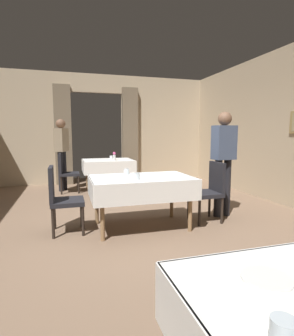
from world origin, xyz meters
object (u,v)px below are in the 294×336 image
at_px(dining_table_mid, 141,183).
at_px(flower_vase_far, 114,156).
at_px(glass_near_a, 283,334).
at_px(dining_table_far, 108,164).
at_px(glass_mid_a, 127,172).
at_px(person_diner_standing_aside, 62,148).
at_px(chair_far_left, 66,171).
at_px(person_waiter_by_doorway, 224,155).
at_px(glass_far_b, 111,157).
at_px(plate_near_b, 266,278).
at_px(chair_mid_left, 61,196).
at_px(glass_mid_b, 137,176).
at_px(chair_mid_right, 210,189).

bearing_deg(dining_table_mid, flower_vase_far, 89.01).
bearing_deg(glass_near_a, dining_table_far, 86.57).
bearing_deg(glass_mid_a, person_diner_standing_aside, 109.29).
height_order(glass_mid_a, flower_vase_far, flower_vase_far).
distance_m(chair_far_left, person_waiter_by_doorway, 3.68).
height_order(chair_far_left, glass_far_b, chair_far_left).
bearing_deg(person_waiter_by_doorway, plate_near_b, -119.08).
bearing_deg(person_waiter_by_doorway, chair_mid_left, -178.33).
bearing_deg(dining_table_mid, person_waiter_by_doorway, 6.60).
distance_m(glass_far_b, person_diner_standing_aside, 1.20).
distance_m(dining_table_far, person_waiter_by_doorway, 3.04).
bearing_deg(flower_vase_far, glass_far_b, 93.49).
relative_size(glass_mid_b, person_diner_standing_aside, 0.05).
height_order(chair_mid_right, person_diner_standing_aside, person_diner_standing_aside).
relative_size(glass_mid_b, person_waiter_by_doorway, 0.05).
bearing_deg(flower_vase_far, chair_mid_right, -67.55).
bearing_deg(flower_vase_far, dining_table_mid, -90.99).
relative_size(glass_mid_a, glass_far_b, 1.03).
height_order(chair_far_left, glass_near_a, chair_far_left).
bearing_deg(chair_mid_right, glass_near_a, -116.27).
xyz_separation_m(glass_near_a, flower_vase_far, (0.48, 5.73, 0.06)).
relative_size(dining_table_mid, glass_mid_a, 16.07).
bearing_deg(glass_mid_a, plate_near_b, -91.15).
bearing_deg(flower_vase_far, dining_table_far, 125.48).
xyz_separation_m(glass_near_a, person_diner_standing_aside, (-0.71, 6.22, 0.23)).
distance_m(glass_near_a, glass_far_b, 6.08).
distance_m(glass_mid_a, person_diner_standing_aside, 2.99).
bearing_deg(glass_mid_a, chair_far_left, 109.62).
bearing_deg(person_diner_standing_aside, dining_table_mid, -69.68).
xyz_separation_m(glass_mid_b, flower_vase_far, (0.17, 2.81, 0.06)).
distance_m(dining_table_far, chair_mid_right, 3.02).
bearing_deg(flower_vase_far, chair_mid_left, -114.90).
height_order(chair_mid_left, chair_mid_right, same).
bearing_deg(glass_far_b, plate_near_b, -92.45).
bearing_deg(chair_mid_right, person_diner_standing_aside, 126.19).
xyz_separation_m(chair_mid_left, glass_mid_b, (0.99, -0.31, 0.28)).
height_order(chair_mid_left, glass_mid_a, chair_mid_left).
bearing_deg(glass_mid_a, person_waiter_by_doorway, -3.88).
distance_m(chair_mid_left, person_diner_standing_aside, 3.04).
relative_size(chair_mid_left, chair_far_left, 1.00).
height_order(dining_table_mid, plate_near_b, plate_near_b).
bearing_deg(chair_mid_left, chair_mid_right, -2.32).
distance_m(dining_table_far, person_diner_standing_aside, 1.17).
height_order(chair_mid_right, chair_far_left, same).
bearing_deg(flower_vase_far, glass_mid_a, -95.03).
distance_m(chair_mid_left, chair_mid_right, 2.23).
bearing_deg(chair_far_left, flower_vase_far, -11.38).
bearing_deg(dining_table_mid, person_diner_standing_aside, 110.32).
xyz_separation_m(glass_mid_a, person_waiter_by_doorway, (1.60, -0.11, 0.23)).
relative_size(flower_vase_far, glass_far_b, 2.25).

